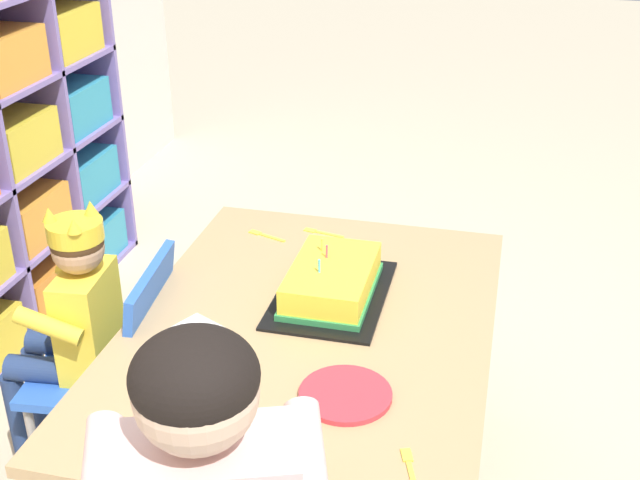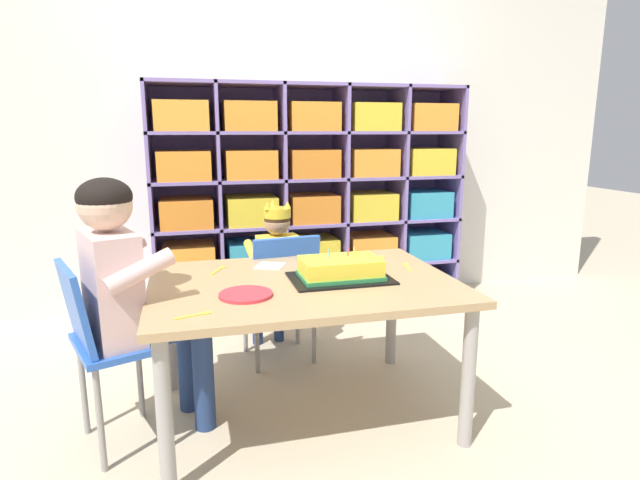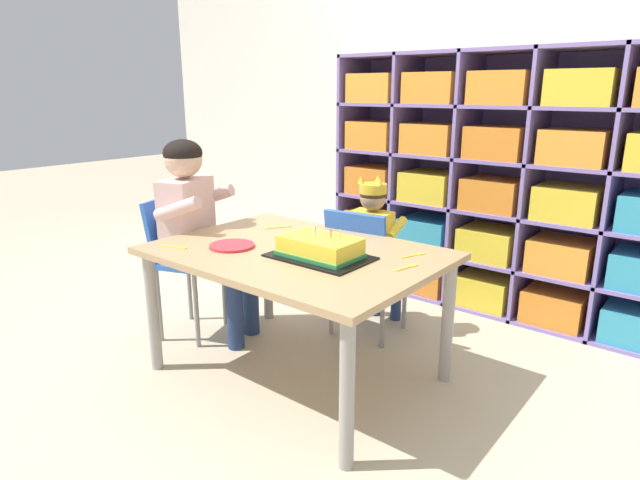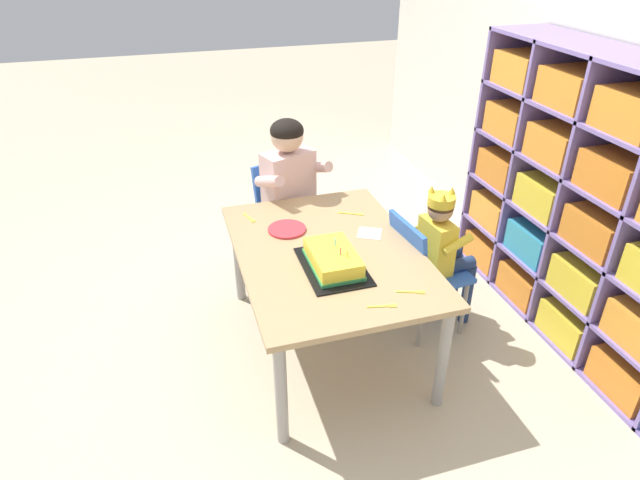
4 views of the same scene
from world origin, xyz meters
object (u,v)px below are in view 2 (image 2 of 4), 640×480
activity_table (303,296)px  fork_at_table_front_edge (196,315)px  fork_beside_plate_stack (407,266)px  adult_helper_seated (129,282)px  classroom_chair_blue (281,287)px  fork_scattered_mid_table (219,270)px  fork_by_napkin (382,259)px  child_with_crown (275,259)px  birthday_cake_on_tray (340,270)px  classroom_chair_adult_side (101,337)px  paper_plate_stack (246,295)px

activity_table → fork_at_table_front_edge: 0.54m
activity_table → fork_beside_plate_stack: fork_beside_plate_stack is taller
adult_helper_seated → fork_beside_plate_stack: size_ratio=8.14×
classroom_chair_blue → fork_at_table_front_edge: bearing=56.2°
fork_scattered_mid_table → fork_by_napkin: bearing=116.8°
classroom_chair_blue → fork_at_table_front_edge: 0.96m
classroom_chair_blue → fork_scattered_mid_table: classroom_chair_blue is taller
fork_by_napkin → fork_scattered_mid_table: bearing=-69.9°
child_with_crown → fork_beside_plate_stack: bearing=126.6°
birthday_cake_on_tray → fork_beside_plate_stack: birthday_cake_on_tray is taller
activity_table → classroom_chair_adult_side: classroom_chair_adult_side is taller
activity_table → paper_plate_stack: size_ratio=6.15×
birthday_cake_on_tray → fork_scattered_mid_table: size_ratio=3.05×
activity_table → paper_plate_stack: paper_plate_stack is taller
classroom_chair_blue → fork_beside_plate_stack: (0.50, -0.44, 0.19)m
fork_at_table_front_edge → child_with_crown: bearing=-132.3°
classroom_chair_blue → child_with_crown: (-0.01, 0.12, 0.12)m
fork_beside_plate_stack → birthday_cake_on_tray: bearing=-60.3°
activity_table → fork_by_napkin: bearing=29.3°
adult_helper_seated → fork_beside_plate_stack: adult_helper_seated is taller
classroom_chair_blue → fork_at_table_front_edge: classroom_chair_blue is taller
fork_by_napkin → fork_scattered_mid_table: 0.77m
classroom_chair_blue → fork_at_table_front_edge: size_ratio=5.68×
fork_beside_plate_stack → activity_table: bearing=-68.0°
child_with_crown → paper_plate_stack: bearing=66.8°
fork_by_napkin → fork_beside_plate_stack: 0.17m
classroom_chair_blue → fork_by_napkin: size_ratio=5.63×
classroom_chair_blue → birthday_cake_on_tray: bearing=99.1°
adult_helper_seated → fork_scattered_mid_table: adult_helper_seated is taller
child_with_crown → fork_at_table_front_edge: bearing=59.7°
classroom_chair_blue → child_with_crown: child_with_crown is taller
fork_scattered_mid_table → fork_beside_plate_stack: (0.83, -0.15, 0.00)m
child_with_crown → birthday_cake_on_tray: child_with_crown is taller
paper_plate_stack → fork_by_napkin: 0.80m
adult_helper_seated → birthday_cake_on_tray: adult_helper_seated is taller
classroom_chair_adult_side → fork_scattered_mid_table: 0.56m
fork_scattered_mid_table → fork_at_table_front_edge: (-0.11, -0.55, 0.00)m
fork_by_napkin → paper_plate_stack: bearing=-40.7°
activity_table → birthday_cake_on_tray: 0.18m
adult_helper_seated → fork_beside_plate_stack: bearing=-106.0°
classroom_chair_adult_side → fork_scattered_mid_table: (0.45, 0.28, 0.15)m
classroom_chair_blue → birthday_cake_on_tray: 0.61m
adult_helper_seated → fork_by_napkin: 1.14m
classroom_chair_blue → fork_scattered_mid_table: (-0.33, -0.28, 0.19)m
birthday_cake_on_tray → fork_scattered_mid_table: bearing=150.8°
adult_helper_seated → fork_scattered_mid_table: bearing=-75.5°
fork_beside_plate_stack → classroom_chair_blue: bearing=-119.4°
child_with_crown → birthday_cake_on_tray: (0.16, -0.67, 0.11)m
fork_at_table_front_edge → fork_by_napkin: bearing=-165.7°
birthday_cake_on_tray → paper_plate_stack: bearing=-163.0°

